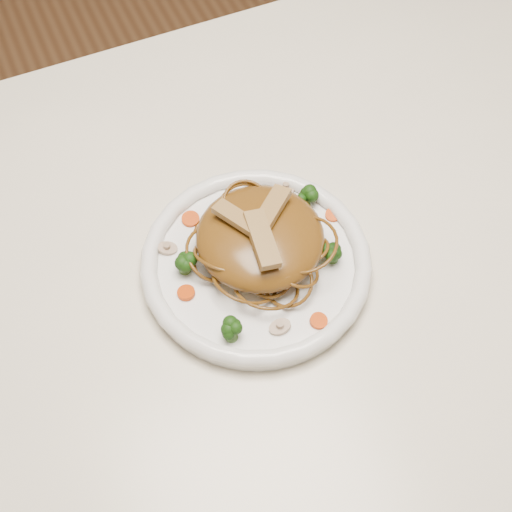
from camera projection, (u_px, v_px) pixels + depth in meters
name	position (u px, v px, depth m)	size (l,w,h in m)	color
ground	(265.00, 443.00, 1.50)	(4.00, 4.00, 0.00)	brown
table	(270.00, 281.00, 0.95)	(1.20, 0.80, 0.75)	beige
plate	(256.00, 266.00, 0.84)	(0.26, 0.26, 0.02)	white
noodle_mound	(260.00, 237.00, 0.82)	(0.15, 0.15, 0.05)	brown
chicken_a	(271.00, 209.00, 0.80)	(0.06, 0.02, 0.01)	tan
chicken_b	(237.00, 218.00, 0.79)	(0.06, 0.02, 0.01)	tan
chicken_c	(262.00, 239.00, 0.78)	(0.07, 0.02, 0.01)	tan
broccoli_0	(305.00, 196.00, 0.86)	(0.03, 0.03, 0.03)	#1F470E
broccoli_1	(184.00, 262.00, 0.81)	(0.03, 0.03, 0.03)	#1F470E
broccoli_2	(231.00, 330.00, 0.77)	(0.03, 0.03, 0.03)	#1F470E
broccoli_3	(333.00, 253.00, 0.82)	(0.02, 0.02, 0.03)	#1F470E
carrot_0	(270.00, 203.00, 0.88)	(0.02, 0.02, 0.01)	red
carrot_1	(186.00, 293.00, 0.81)	(0.02, 0.02, 0.01)	red
carrot_2	(333.00, 215.00, 0.87)	(0.02, 0.02, 0.01)	red
carrot_3	(191.00, 219.00, 0.86)	(0.02, 0.02, 0.01)	red
carrot_4	(319.00, 321.00, 0.79)	(0.02, 0.02, 0.01)	red
mushroom_0	(280.00, 327.00, 0.78)	(0.02, 0.02, 0.01)	tan
mushroom_1	(300.00, 209.00, 0.87)	(0.02, 0.02, 0.01)	tan
mushroom_2	(167.00, 249.00, 0.84)	(0.02, 0.02, 0.01)	tan
mushroom_3	(286.00, 188.00, 0.89)	(0.02, 0.02, 0.01)	tan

